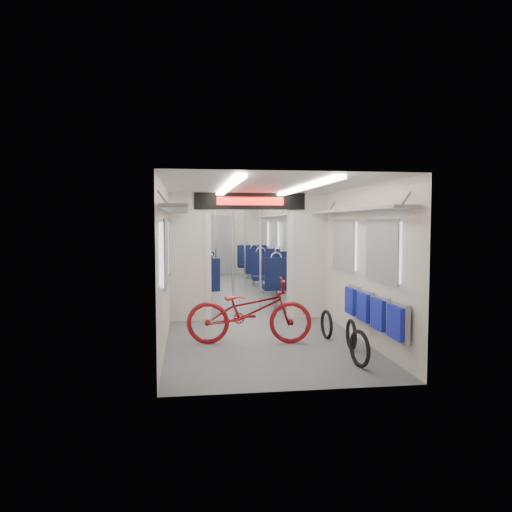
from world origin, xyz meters
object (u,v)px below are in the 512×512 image
(flip_bench, at_px, (373,310))
(bike_hoop_b, at_px, (351,336))
(stanchion_near_left, at_px, (233,254))
(bike_hoop_c, at_px, (327,326))
(seat_bay_near_left, at_px, (196,276))
(bicycle, at_px, (249,311))
(bike_hoop_a, at_px, (360,351))
(stanchion_far_right, at_px, (245,246))
(seat_bay_far_left, at_px, (194,265))
(stanchion_near_right, at_px, (260,255))
(stanchion_far_left, at_px, (216,246))
(seat_bay_far_right, at_px, (257,263))
(seat_bay_near_right, at_px, (278,275))

(flip_bench, relative_size, bike_hoop_b, 4.72)
(flip_bench, distance_m, bike_hoop_b, 0.48)
(stanchion_near_left, bearing_deg, flip_bench, -64.19)
(bike_hoop_c, xyz_separation_m, seat_bay_near_left, (-1.89, 4.02, 0.37))
(bicycle, xyz_separation_m, bike_hoop_a, (1.18, -1.40, -0.27))
(stanchion_far_right, bearing_deg, bike_hoop_b, -83.12)
(stanchion_far_right, bearing_deg, flip_bench, -81.10)
(bike_hoop_c, height_order, seat_bay_near_left, seat_bay_near_left)
(bike_hoop_a, distance_m, seat_bay_near_left, 5.85)
(bike_hoop_a, height_order, stanchion_near_left, stanchion_near_left)
(bicycle, relative_size, seat_bay_far_left, 0.93)
(stanchion_near_right, bearing_deg, stanchion_near_left, 149.27)
(flip_bench, distance_m, stanchion_far_right, 6.49)
(stanchion_far_left, bearing_deg, stanchion_near_left, -87.27)
(bike_hoop_a, distance_m, seat_bay_far_right, 8.87)
(bike_hoop_a, bearing_deg, bicycle, 130.27)
(seat_bay_far_right, relative_size, stanchion_near_right, 1.00)
(bike_hoop_b, xyz_separation_m, stanchion_near_right, (-0.85, 2.85, 0.96))
(bike_hoop_c, xyz_separation_m, stanchion_near_left, (-1.20, 2.44, 0.95))
(bicycle, distance_m, seat_bay_far_right, 7.56)
(bicycle, height_order, seat_bay_far_left, seat_bay_far_left)
(bike_hoop_b, bearing_deg, seat_bay_far_right, 91.21)
(seat_bay_near_right, bearing_deg, seat_bay_far_right, 90.00)
(bike_hoop_c, bearing_deg, bike_hoop_b, -77.98)
(bike_hoop_c, bearing_deg, stanchion_far_left, 103.47)
(stanchion_near_right, bearing_deg, seat_bay_near_left, 122.45)
(seat_bay_far_left, xyz_separation_m, stanchion_far_left, (0.54, -1.63, 0.62))
(seat_bay_near_right, xyz_separation_m, stanchion_near_right, (-0.68, -1.83, 0.58))
(bike_hoop_a, xyz_separation_m, stanchion_far_right, (-0.59, 7.04, 0.94))
(bike_hoop_c, bearing_deg, stanchion_far_right, 96.21)
(seat_bay_near_left, distance_m, seat_bay_far_left, 3.24)
(bike_hoop_b, relative_size, seat_bay_far_left, 0.22)
(seat_bay_near_right, relative_size, stanchion_near_right, 0.98)
(bike_hoop_c, distance_m, seat_bay_far_right, 7.37)
(bike_hoop_b, height_order, stanchion_near_right, stanchion_near_right)
(bicycle, height_order, seat_bay_near_right, seat_bay_near_right)
(bike_hoop_b, distance_m, stanchion_near_left, 3.56)
(bike_hoop_b, xyz_separation_m, seat_bay_near_right, (-0.17, 4.68, 0.37))
(stanchion_far_right, bearing_deg, stanchion_far_left, 172.18)
(seat_bay_near_right, xyz_separation_m, seat_bay_far_right, (0.00, 3.39, 0.00))
(bike_hoop_b, xyz_separation_m, stanchion_far_left, (-1.50, 6.34, 0.96))
(bike_hoop_b, height_order, seat_bay_far_right, seat_bay_far_right)
(seat_bay_near_right, distance_m, stanchion_near_right, 2.03)
(bicycle, xyz_separation_m, seat_bay_far_left, (-0.69, 7.37, 0.05))
(seat_bay_near_right, relative_size, stanchion_far_right, 0.98)
(flip_bench, relative_size, bike_hoop_c, 4.64)
(bicycle, height_order, seat_bay_far_right, seat_bay_far_right)
(stanchion_near_right, bearing_deg, bike_hoop_c, -71.97)
(bicycle, bearing_deg, seat_bay_near_left, 15.34)
(bike_hoop_c, bearing_deg, flip_bench, -65.01)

